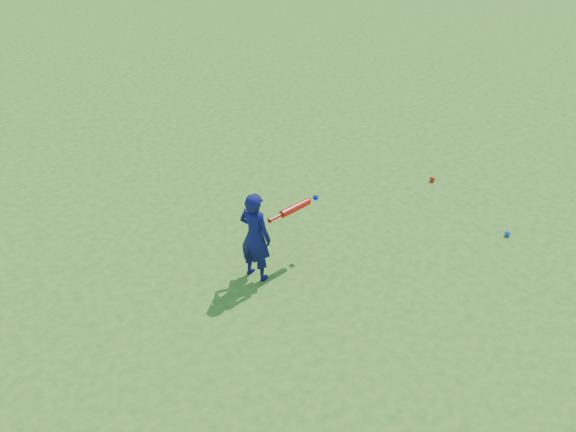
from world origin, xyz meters
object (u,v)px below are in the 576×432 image
object	(u,v)px
child	(255,236)
ground_ball_red	(432,179)
bat_swing	(297,207)
ground_ball_blue	(507,234)

from	to	relation	value
child	ground_ball_red	bearing A→B (deg)	-103.61
ground_ball_red	bat_swing	world-z (taller)	bat_swing
ground_ball_red	ground_ball_blue	world-z (taller)	ground_ball_red
child	bat_swing	world-z (taller)	child
ground_ball_blue	ground_ball_red	bearing A→B (deg)	84.97
ground_ball_red	bat_swing	bearing A→B (deg)	-168.22
child	ground_ball_blue	xyz separation A→B (m)	(3.09, -0.92, -0.51)
bat_swing	ground_ball_blue	bearing A→B (deg)	-34.09
ground_ball_red	bat_swing	xyz separation A→B (m)	(-2.64, -0.55, 0.66)
child	ground_ball_red	world-z (taller)	child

